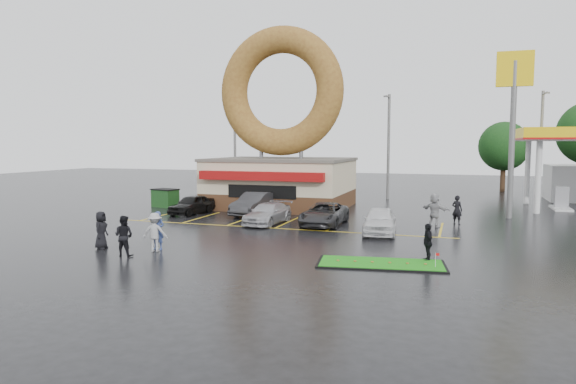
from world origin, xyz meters
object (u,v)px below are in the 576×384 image
(donut_shop, at_px, (281,148))
(streetlight_right, at_px, (541,144))
(person_blue, at_px, (158,230))
(streetlight_mid, at_px, (388,144))
(car_black, at_px, (192,205))
(dumpster, at_px, (165,198))
(car_dgrey, at_px, (256,204))
(car_white, at_px, (380,221))
(car_silver, at_px, (268,213))
(shell_sign, at_px, (514,103))
(car_grey, at_px, (324,214))
(putting_green, at_px, (381,264))
(person_cameraman, at_px, (428,242))
(streetlight_left, at_px, (235,144))

(donut_shop, bearing_deg, streetlight_right, 25.21)
(person_blue, bearing_deg, streetlight_mid, 73.54)
(streetlight_right, distance_m, car_black, 27.98)
(streetlight_mid, xyz_separation_m, dumpster, (-15.31, -10.86, -4.13))
(car_dgrey, bearing_deg, car_white, -21.50)
(donut_shop, distance_m, car_silver, 9.24)
(car_dgrey, bearing_deg, streetlight_mid, 66.50)
(streetlight_right, xyz_separation_m, car_black, (-23.36, -14.85, -4.12))
(shell_sign, distance_m, car_black, 22.00)
(dumpster, bearing_deg, car_grey, -5.33)
(car_silver, bearing_deg, shell_sign, 31.88)
(car_dgrey, bearing_deg, dumpster, 171.14)
(streetlight_right, relative_size, car_grey, 1.90)
(car_silver, relative_size, person_blue, 2.46)
(car_black, height_order, car_silver, car_black)
(car_black, relative_size, putting_green, 0.74)
(streetlight_right, bearing_deg, car_white, -118.67)
(streetlight_right, relative_size, person_blue, 5.16)
(streetlight_right, xyz_separation_m, dumpster, (-27.31, -11.86, -4.13))
(car_white, distance_m, person_cameraman, 6.49)
(car_black, bearing_deg, car_silver, -11.92)
(streetlight_right, bearing_deg, car_dgrey, -143.85)
(streetlight_left, relative_size, streetlight_mid, 1.00)
(person_blue, bearing_deg, car_silver, 75.97)
(streetlight_left, distance_m, dumpster, 10.77)
(streetlight_mid, bearing_deg, streetlight_right, 4.76)
(dumpster, bearing_deg, streetlight_left, 95.83)
(car_dgrey, height_order, dumpster, car_dgrey)
(person_cameraman, xyz_separation_m, dumpster, (-20.06, 12.40, -0.13))
(streetlight_left, height_order, car_grey, streetlight_left)
(person_cameraman, height_order, dumpster, person_cameraman)
(person_cameraman, bearing_deg, car_grey, -159.78)
(car_white, bearing_deg, car_silver, 163.33)
(streetlight_mid, xyz_separation_m, car_dgrey, (-7.05, -12.92, -4.01))
(streetlight_right, distance_m, car_dgrey, 23.93)
(car_silver, bearing_deg, streetlight_left, 125.57)
(car_silver, height_order, putting_green, car_silver)
(shell_sign, distance_m, streetlight_left, 24.46)
(car_silver, bearing_deg, person_blue, -98.77)
(streetlight_left, relative_size, car_dgrey, 1.91)
(streetlight_left, distance_m, car_white, 23.24)
(streetlight_right, xyz_separation_m, person_cameraman, (-7.25, -24.26, -4.00))
(car_black, xyz_separation_m, car_silver, (6.39, -2.25, -0.04))
(car_black, distance_m, car_dgrey, 4.41)
(donut_shop, bearing_deg, putting_green, -58.66)
(car_black, bearing_deg, streetlight_left, 109.08)
(streetlight_mid, height_order, car_grey, streetlight_mid)
(dumpster, bearing_deg, streetlight_mid, 48.76)
(putting_green, bearing_deg, car_dgrey, 131.21)
(streetlight_right, relative_size, putting_green, 1.70)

